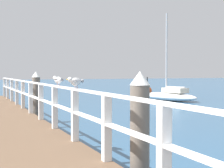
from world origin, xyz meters
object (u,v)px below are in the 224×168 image
dock_piling_far (36,97)px  seagull_foreground (76,81)px  seagull_background (58,80)px  boat_2 (169,95)px  channel_buoy (147,91)px  dock_piling_near (140,134)px

dock_piling_far → seagull_foreground: (-0.39, -5.96, 0.71)m
dock_piling_far → seagull_background: bearing=-94.7°
seagull_background → boat_2: bearing=37.6°
seagull_background → channel_buoy: 19.01m
seagull_foreground → boat_2: (9.79, 12.12, -1.29)m
dock_piling_near → dock_piling_far: same height
dock_piling_far → dock_piling_near: bearing=-90.0°
seagull_foreground → channel_buoy: 20.13m
seagull_background → boat_2: 14.62m
dock_piling_near → boat_2: bearing=56.0°
dock_piling_near → boat_2: (9.41, 13.97, -0.58)m
dock_piling_near → channel_buoy: size_ratio=1.30×
seagull_foreground → boat_2: bearing=-74.7°
seagull_background → boat_2: (9.79, 10.78, -1.29)m
boat_2 → channel_buoy: size_ratio=3.89×
dock_piling_near → seagull_foreground: (-0.39, 1.85, 0.71)m
dock_piling_near → boat_2: boat_2 is taller
dock_piling_near → channel_buoy: (10.47, 18.75, -0.56)m
dock_piling_far → boat_2: boat_2 is taller
boat_2 → dock_piling_far: bearing=-162.9°
dock_piling_far → channel_buoy: bearing=46.3°
boat_2 → channel_buoy: (1.07, 4.78, 0.02)m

